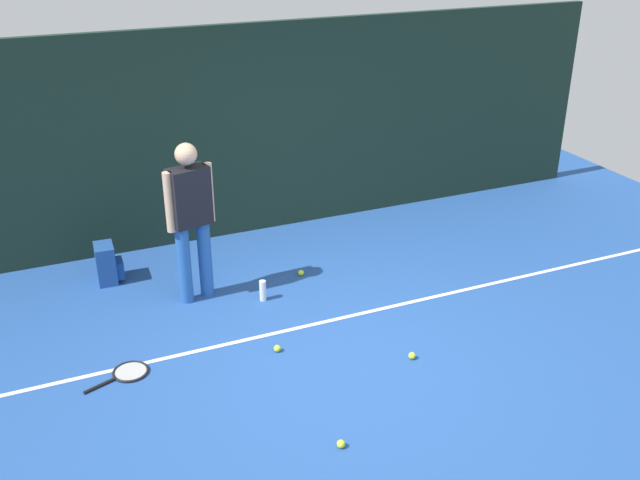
% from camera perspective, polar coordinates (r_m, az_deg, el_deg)
% --- Properties ---
extents(ground_plane, '(12.00, 12.00, 0.00)m').
position_cam_1_polar(ground_plane, '(6.81, 1.35, -8.96)').
color(ground_plane, '#234C93').
extents(back_fence, '(10.00, 0.10, 2.56)m').
position_cam_1_polar(back_fence, '(8.82, -6.77, 8.28)').
color(back_fence, '#192D23').
rests_on(back_fence, ground).
extents(court_line, '(9.00, 0.05, 0.00)m').
position_cam_1_polar(court_line, '(7.24, -0.52, -6.64)').
color(court_line, white).
rests_on(court_line, ground).
extents(tennis_player, '(0.52, 0.31, 1.70)m').
position_cam_1_polar(tennis_player, '(7.40, -10.12, 2.07)').
color(tennis_player, '#2659A5').
rests_on(tennis_player, ground).
extents(tennis_racket, '(0.64, 0.42, 0.03)m').
position_cam_1_polar(tennis_racket, '(6.77, -14.86, -10.05)').
color(tennis_racket, black).
rests_on(tennis_racket, ground).
extents(backpack, '(0.29, 0.31, 0.44)m').
position_cam_1_polar(backpack, '(8.26, -16.36, -1.83)').
color(backpack, '#1E478C').
rests_on(backpack, ground).
extents(tennis_ball_near_player, '(0.07, 0.07, 0.07)m').
position_cam_1_polar(tennis_ball_near_player, '(6.84, -3.37, -8.50)').
color(tennis_ball_near_player, '#CCE033').
rests_on(tennis_ball_near_player, ground).
extents(tennis_ball_by_fence, '(0.07, 0.07, 0.07)m').
position_cam_1_polar(tennis_ball_by_fence, '(6.78, 7.25, -9.00)').
color(tennis_ball_by_fence, '#CCE033').
rests_on(tennis_ball_by_fence, ground).
extents(tennis_ball_mid_court, '(0.07, 0.07, 0.07)m').
position_cam_1_polar(tennis_ball_mid_court, '(5.79, 1.66, -15.72)').
color(tennis_ball_mid_court, '#CCE033').
rests_on(tennis_ball_mid_court, ground).
extents(tennis_ball_far_left, '(0.07, 0.07, 0.07)m').
position_cam_1_polar(tennis_ball_far_left, '(8.13, -1.51, -2.59)').
color(tennis_ball_far_left, '#CCE033').
rests_on(tennis_ball_far_left, ground).
extents(water_bottle, '(0.07, 0.07, 0.23)m').
position_cam_1_polar(water_bottle, '(7.63, -4.52, -3.98)').
color(water_bottle, white).
rests_on(water_bottle, ground).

